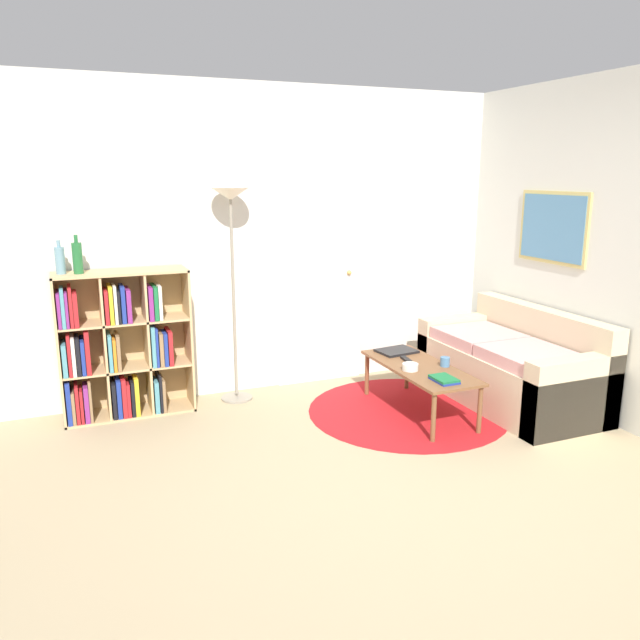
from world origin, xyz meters
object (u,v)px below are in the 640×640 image
(coffee_table, at_px, (420,371))
(bottle_left, at_px, (60,260))
(couch, at_px, (514,368))
(bookshelf, at_px, (119,348))
(bowl, at_px, (410,367))
(bottle_middle, at_px, (77,258))
(floor_lamp, at_px, (231,222))
(laptop, at_px, (397,351))
(cup, at_px, (445,362))

(coffee_table, height_order, bottle_left, bottle_left)
(couch, xyz_separation_m, bottle_left, (-3.43, 0.96, 0.97))
(bookshelf, distance_m, bowl, 2.27)
(bowl, distance_m, bottle_middle, 2.63)
(floor_lamp, distance_m, couch, 2.63)
(couch, bearing_deg, laptop, 150.85)
(cup, bearing_deg, floor_lamp, 147.02)
(couch, distance_m, bottle_left, 3.69)
(bookshelf, relative_size, cup, 15.46)
(couch, height_order, laptop, couch)
(floor_lamp, xyz_separation_m, laptop, (1.29, -0.45, -1.09))
(bottle_middle, bearing_deg, bowl, -21.73)
(cup, bearing_deg, couch, 1.18)
(bookshelf, xyz_separation_m, floor_lamp, (0.92, -0.01, 0.94))
(cup, height_order, bottle_left, bottle_left)
(bowl, bearing_deg, cup, -3.42)
(couch, height_order, bottle_left, bottle_left)
(bookshelf, distance_m, bottle_left, 0.79)
(bottle_left, bearing_deg, cup, -19.55)
(floor_lamp, xyz_separation_m, cup, (1.45, -0.94, -1.06))
(bowl, distance_m, bottle_left, 2.74)
(coffee_table, xyz_separation_m, bowl, (-0.13, -0.06, 0.06))
(bottle_left, bearing_deg, couch, -15.57)
(floor_lamp, distance_m, cup, 2.02)
(bowl, relative_size, bottle_left, 0.50)
(couch, height_order, coffee_table, couch)
(floor_lamp, distance_m, bottle_middle, 1.19)
(bowl, distance_m, cup, 0.30)
(bottle_left, bearing_deg, floor_lamp, -1.45)
(bookshelf, height_order, floor_lamp, floor_lamp)
(floor_lamp, height_order, bowl, floor_lamp)
(floor_lamp, xyz_separation_m, coffee_table, (1.27, -0.86, -1.14))
(bottle_middle, bearing_deg, laptop, -10.30)
(floor_lamp, bearing_deg, bottle_middle, 179.98)
(floor_lamp, bearing_deg, laptop, -19.08)
(floor_lamp, height_order, bottle_middle, floor_lamp)
(laptop, distance_m, bowl, 0.50)
(bookshelf, xyz_separation_m, laptop, (2.21, -0.45, -0.15))
(floor_lamp, height_order, bottle_left, floor_lamp)
(bottle_middle, bearing_deg, floor_lamp, -0.02)
(bookshelf, height_order, couch, bookshelf)
(bowl, height_order, bottle_middle, bottle_middle)
(couch, bearing_deg, coffee_table, 175.57)
(bookshelf, xyz_separation_m, cup, (2.37, -0.95, -0.12))
(cup, distance_m, bottle_left, 3.01)
(laptop, relative_size, bowl, 2.75)
(coffee_table, bearing_deg, cup, -24.81)
(couch, height_order, bowl, couch)
(bowl, bearing_deg, bookshelf, 155.81)
(bookshelf, distance_m, laptop, 2.26)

